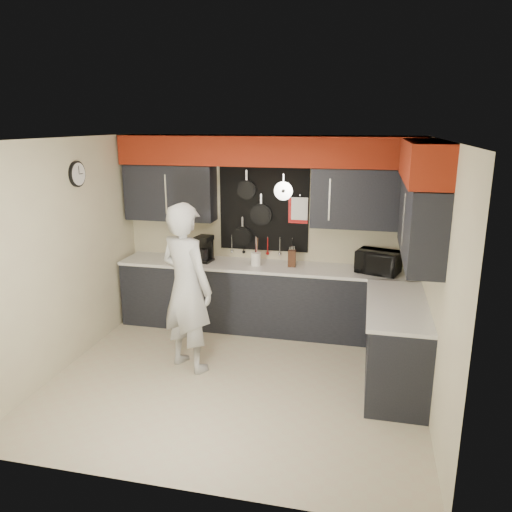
% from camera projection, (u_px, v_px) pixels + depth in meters
% --- Properties ---
extents(ground, '(4.00, 4.00, 0.00)m').
position_uv_depth(ground, '(235.00, 380.00, 5.53)').
color(ground, '#B6AD8E').
rests_on(ground, ground).
extents(back_wall_assembly, '(4.00, 0.36, 2.60)m').
position_uv_depth(back_wall_assembly, '(266.00, 182.00, 6.51)').
color(back_wall_assembly, beige).
rests_on(back_wall_assembly, ground).
extents(right_wall_assembly, '(0.36, 3.50, 2.60)m').
position_uv_depth(right_wall_assembly, '(423.00, 209.00, 4.87)').
color(right_wall_assembly, beige).
rests_on(right_wall_assembly, ground).
extents(left_wall_assembly, '(0.05, 3.50, 2.60)m').
position_uv_depth(left_wall_assembly, '(64.00, 253.00, 5.62)').
color(left_wall_assembly, beige).
rests_on(left_wall_assembly, ground).
extents(base_cabinets, '(3.95, 2.20, 0.92)m').
position_uv_depth(base_cabinets, '(295.00, 309.00, 6.37)').
color(base_cabinets, black).
rests_on(base_cabinets, ground).
extents(microwave, '(0.60, 0.49, 0.29)m').
position_uv_depth(microwave, '(378.00, 262.00, 6.26)').
color(microwave, black).
rests_on(microwave, base_cabinets).
extents(knife_block, '(0.11, 0.11, 0.22)m').
position_uv_depth(knife_block, '(292.00, 258.00, 6.55)').
color(knife_block, '#3B2413').
rests_on(knife_block, base_cabinets).
extents(utensil_crock, '(0.13, 0.13, 0.17)m').
position_uv_depth(utensil_crock, '(256.00, 259.00, 6.61)').
color(utensil_crock, white).
rests_on(utensil_crock, base_cabinets).
extents(coffee_maker, '(0.23, 0.26, 0.36)m').
position_uv_depth(coffee_maker, '(205.00, 248.00, 6.78)').
color(coffee_maker, black).
rests_on(coffee_maker, base_cabinets).
extents(person, '(0.84, 0.72, 1.93)m').
position_uv_depth(person, '(186.00, 288.00, 5.58)').
color(person, '#B7B7B5').
rests_on(person, ground).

